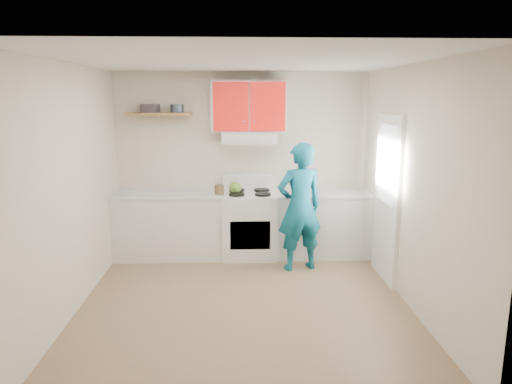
{
  "coord_description": "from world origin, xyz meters",
  "views": [
    {
      "loc": [
        -0.06,
        -4.77,
        2.25
      ],
      "look_at": [
        0.15,
        0.55,
        1.15
      ],
      "focal_mm": 32.38,
      "sensor_mm": 36.0,
      "label": 1
    }
  ],
  "objects_px": {
    "stove": "(250,225)",
    "kettle": "(235,187)",
    "tin": "(177,108)",
    "person": "(300,207)",
    "crock": "(219,191)"
  },
  "relations": [
    {
      "from": "kettle",
      "to": "person",
      "type": "height_order",
      "value": "person"
    },
    {
      "from": "crock",
      "to": "tin",
      "type": "bearing_deg",
      "value": 158.46
    },
    {
      "from": "tin",
      "to": "person",
      "type": "xyz_separation_m",
      "value": [
        1.63,
        -0.71,
        -1.25
      ]
    },
    {
      "from": "stove",
      "to": "kettle",
      "type": "distance_m",
      "value": 0.58
    },
    {
      "from": "stove",
      "to": "person",
      "type": "xyz_separation_m",
      "value": [
        0.64,
        -0.55,
        0.38
      ]
    },
    {
      "from": "tin",
      "to": "stove",
      "type": "bearing_deg",
      "value": -9.18
    },
    {
      "from": "stove",
      "to": "kettle",
      "type": "relative_size",
      "value": 5.04
    },
    {
      "from": "person",
      "to": "stove",
      "type": "bearing_deg",
      "value": -55.97
    },
    {
      "from": "kettle",
      "to": "person",
      "type": "distance_m",
      "value": 1.04
    },
    {
      "from": "stove",
      "to": "crock",
      "type": "bearing_deg",
      "value": -171.19
    },
    {
      "from": "tin",
      "to": "crock",
      "type": "relative_size",
      "value": 1.2
    },
    {
      "from": "tin",
      "to": "person",
      "type": "bearing_deg",
      "value": -23.39
    },
    {
      "from": "tin",
      "to": "crock",
      "type": "bearing_deg",
      "value": -21.54
    },
    {
      "from": "tin",
      "to": "kettle",
      "type": "bearing_deg",
      "value": -7.79
    },
    {
      "from": "kettle",
      "to": "person",
      "type": "xyz_separation_m",
      "value": [
        0.84,
        -0.6,
        -0.15
      ]
    }
  ]
}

